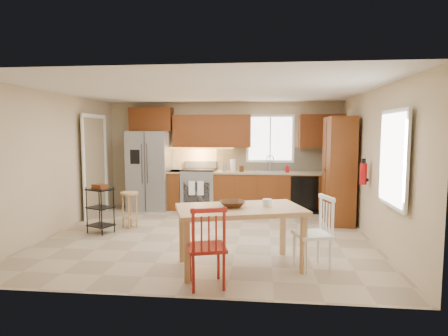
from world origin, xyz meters
The scene contains 33 objects.
floor centered at (0.00, 0.00, 0.00)m, with size 5.50×5.50×0.00m, color tan.
ceiling centered at (0.00, 0.00, 2.50)m, with size 5.50×5.00×0.02m, color silver.
wall_back centered at (0.00, 2.50, 1.25)m, with size 5.50×0.02×2.50m, color #CCB793.
wall_front centered at (0.00, -2.50, 1.25)m, with size 5.50×0.02×2.50m, color #CCB793.
wall_left centered at (-2.75, 0.00, 1.25)m, with size 0.02×5.00×2.50m, color #CCB793.
wall_right centered at (2.75, 0.00, 1.25)m, with size 0.02×5.00×2.50m, color #CCB793.
refrigerator centered at (-1.70, 2.12, 0.91)m, with size 0.92×0.75×1.82m, color gray.
range_stove centered at (-0.55, 2.19, 0.46)m, with size 0.76×0.63×0.92m, color gray.
base_cabinet_narrow centered at (-1.10, 2.20, 0.45)m, with size 0.30×0.60×0.90m, color #672D13.
base_cabinet_run centered at (1.29, 2.20, 0.45)m, with size 2.92×0.60×0.90m, color #672D13.
dishwasher centered at (1.85, 1.91, 0.45)m, with size 0.60×0.02×0.78m, color black.
backsplash centered at (1.29, 2.48, 1.18)m, with size 2.92×0.03×0.55m, color beige.
upper_over_fridge centered at (-1.70, 2.33, 2.10)m, with size 1.00×0.35×0.55m, color #602A10.
upper_left_block centered at (-0.25, 2.33, 1.83)m, with size 1.80×0.35×0.75m, color #602A10.
upper_right_block centered at (2.25, 2.33, 1.83)m, with size 1.00×0.35×0.75m, color #602A10.
window_back centered at (1.10, 2.48, 1.65)m, with size 1.12×0.04×1.12m, color white.
sink centered at (1.10, 2.20, 0.86)m, with size 0.62×0.46×0.16m, color gray.
undercab_glow centered at (-0.55, 2.30, 1.43)m, with size 1.60×0.30×0.01m, color #FFBF66.
soap_bottle centered at (1.48, 2.10, 1.00)m, with size 0.09×0.09×0.19m, color #B00C0E.
paper_towel centered at (0.25, 2.15, 1.04)m, with size 0.12×0.12×0.28m, color white.
canister_steel centered at (0.05, 2.15, 0.99)m, with size 0.11×0.11×0.18m, color gray.
canister_wood centered at (0.45, 2.12, 0.97)m, with size 0.10×0.10×0.14m, color #4C2B14.
pantry centered at (2.43, 1.20, 1.05)m, with size 0.50×0.95×2.10m, color #672D13.
fire_extinguisher centered at (2.63, 0.15, 1.10)m, with size 0.12×0.12×0.36m, color #B00C0E.
window_right centered at (2.68, -1.15, 1.45)m, with size 0.04×1.02×1.32m, color white.
doorway centered at (-2.67, 1.30, 1.05)m, with size 0.04×0.95×2.10m, color #8C7A59.
dining_table centered at (0.64, -1.49, 0.40)m, with size 1.64×0.92×0.80m, color tan, non-canonical shape.
chair_red centered at (0.29, -2.14, 0.48)m, with size 0.45×0.45×0.96m, color #A32119, non-canonical shape.
chair_white centered at (1.59, -1.44, 0.48)m, with size 0.45×0.45×0.96m, color white, non-canonical shape.
table_bowl centered at (0.54, -1.49, 0.81)m, with size 0.33×0.33×0.08m, color #4C2B14.
table_jar centered at (1.00, -1.39, 0.84)m, with size 0.13×0.13×0.15m, color white.
bar_stool centered at (-1.56, 0.37, 0.34)m, with size 0.33×0.33×0.68m, color tan, non-canonical shape.
utility_cart centered at (-1.95, -0.04, 0.42)m, with size 0.42×0.32×0.83m, color black, non-canonical shape.
Camera 1 is at (0.95, -6.35, 1.81)m, focal length 30.00 mm.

